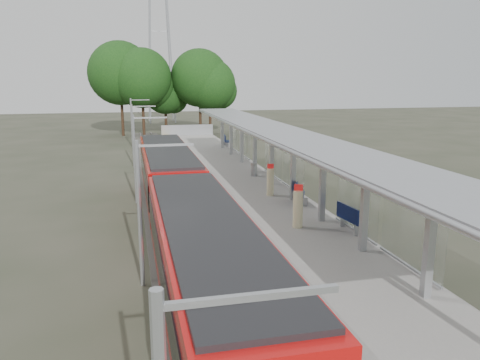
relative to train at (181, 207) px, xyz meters
name	(u,v)px	position (x,y,z in m)	size (l,w,h in m)	color
trackbed	(165,196)	(0.00, 9.88, -1.93)	(3.00, 70.00, 0.24)	#59544C
platform	(233,186)	(4.50, 9.88, -1.55)	(6.00, 50.00, 1.00)	gray
tactile_strip	(195,181)	(1.95, 9.88, -1.04)	(0.60, 50.00, 0.02)	gold
end_fence	(187,130)	(4.50, 34.83, -0.45)	(6.00, 0.10, 1.20)	#9EA0A5
train	(181,207)	(0.00, 0.00, 0.00)	(2.74, 27.60, 3.62)	black
canopy	(275,137)	(6.11, 6.06, 2.15)	(3.27, 38.00, 3.66)	#9EA0A5
pylon	(158,7)	(3.50, 62.88, 16.95)	(8.00, 4.00, 38.00)	#9EA0A5
tree_cluster	(162,79)	(2.41, 43.63, 5.34)	(19.00, 9.55, 12.29)	#382316
catenary_masts	(136,156)	(-1.72, 8.88, 0.86)	(2.08, 48.16, 5.40)	#9EA0A5
bench_near	(350,218)	(7.10, -1.80, -0.45)	(0.69, 1.72, 1.14)	#0F1A4B
bench_mid	(298,193)	(6.53, 3.09, -0.50)	(1.06, 1.59, 1.05)	#0F1A4B
bench_far	(226,140)	(7.11, 24.97, -0.50)	(0.65, 1.59, 1.06)	#0F1A4B
info_pillar_near	(298,209)	(5.07, -0.81, -0.20)	(0.44, 0.44, 1.96)	beige
info_pillar_far	(270,182)	(5.57, 5.05, -0.26)	(0.41, 0.41, 1.82)	beige
litter_bin	(254,170)	(6.05, 10.45, -0.61)	(0.44, 0.44, 0.89)	#9EA0A5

